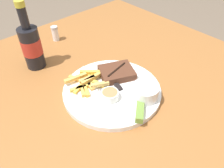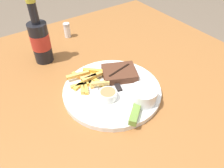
{
  "view_description": "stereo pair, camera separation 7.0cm",
  "coord_description": "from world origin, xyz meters",
  "px_view_note": "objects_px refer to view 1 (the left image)",
  "views": [
    {
      "loc": [
        -0.35,
        -0.38,
        1.28
      ],
      "look_at": [
        0.0,
        0.0,
        0.82
      ],
      "focal_mm": 35.0,
      "sensor_mm": 36.0,
      "label": 1
    },
    {
      "loc": [
        -0.3,
        -0.43,
        1.28
      ],
      "look_at": [
        0.0,
        0.0,
        0.82
      ],
      "focal_mm": 35.0,
      "sensor_mm": 36.0,
      "label": 2
    }
  ],
  "objects_px": {
    "pickle_spear": "(140,112)",
    "salt_shaker": "(55,33)",
    "dipping_sauce_cup": "(110,95)",
    "beer_bottle": "(31,45)",
    "steak_portion": "(117,72)",
    "fork_utensil": "(86,92)",
    "dinner_plate": "(112,91)",
    "knife_utensil": "(112,79)",
    "coleslaw_cup": "(145,92)"
  },
  "relations": [
    {
      "from": "pickle_spear",
      "to": "salt_shaker",
      "type": "bearing_deg",
      "value": 83.78
    },
    {
      "from": "fork_utensil",
      "to": "knife_utensil",
      "type": "bearing_deg",
      "value": 24.87
    },
    {
      "from": "coleslaw_cup",
      "to": "knife_utensil",
      "type": "distance_m",
      "value": 0.13
    },
    {
      "from": "dinner_plate",
      "to": "coleslaw_cup",
      "type": "relative_size",
      "value": 3.9
    },
    {
      "from": "fork_utensil",
      "to": "salt_shaker",
      "type": "relative_size",
      "value": 1.88
    },
    {
      "from": "pickle_spear",
      "to": "coleslaw_cup",
      "type": "bearing_deg",
      "value": 30.2
    },
    {
      "from": "beer_bottle",
      "to": "salt_shaker",
      "type": "relative_size",
      "value": 3.83
    },
    {
      "from": "beer_bottle",
      "to": "knife_utensil",
      "type": "bearing_deg",
      "value": -62.35
    },
    {
      "from": "dinner_plate",
      "to": "coleslaw_cup",
      "type": "xyz_separation_m",
      "value": [
        0.05,
        -0.1,
        0.03
      ]
    },
    {
      "from": "coleslaw_cup",
      "to": "dinner_plate",
      "type": "bearing_deg",
      "value": 115.25
    },
    {
      "from": "pickle_spear",
      "to": "salt_shaker",
      "type": "height_order",
      "value": "salt_shaker"
    },
    {
      "from": "dipping_sauce_cup",
      "to": "salt_shaker",
      "type": "bearing_deg",
      "value": 79.79
    },
    {
      "from": "fork_utensil",
      "to": "beer_bottle",
      "type": "relative_size",
      "value": 0.49
    },
    {
      "from": "steak_portion",
      "to": "pickle_spear",
      "type": "bearing_deg",
      "value": -112.82
    },
    {
      "from": "salt_shaker",
      "to": "dipping_sauce_cup",
      "type": "bearing_deg",
      "value": -100.21
    },
    {
      "from": "coleslaw_cup",
      "to": "pickle_spear",
      "type": "height_order",
      "value": "coleslaw_cup"
    },
    {
      "from": "pickle_spear",
      "to": "salt_shaker",
      "type": "xyz_separation_m",
      "value": [
        0.06,
        0.55,
        0.0
      ]
    },
    {
      "from": "knife_utensil",
      "to": "pickle_spear",
      "type": "bearing_deg",
      "value": -179.34
    },
    {
      "from": "fork_utensil",
      "to": "salt_shaker",
      "type": "xyz_separation_m",
      "value": [
        0.12,
        0.38,
        0.01
      ]
    },
    {
      "from": "dipping_sauce_cup",
      "to": "knife_utensil",
      "type": "xyz_separation_m",
      "value": [
        0.07,
        0.06,
        -0.01
      ]
    },
    {
      "from": "dinner_plate",
      "to": "knife_utensil",
      "type": "xyz_separation_m",
      "value": [
        0.03,
        0.03,
        0.01
      ]
    },
    {
      "from": "coleslaw_cup",
      "to": "fork_utensil",
      "type": "bearing_deg",
      "value": 130.43
    },
    {
      "from": "dinner_plate",
      "to": "salt_shaker",
      "type": "relative_size",
      "value": 4.9
    },
    {
      "from": "dipping_sauce_cup",
      "to": "salt_shaker",
      "type": "xyz_separation_m",
      "value": [
        0.08,
        0.45,
        -0.0
      ]
    },
    {
      "from": "dipping_sauce_cup",
      "to": "pickle_spear",
      "type": "bearing_deg",
      "value": -78.93
    },
    {
      "from": "knife_utensil",
      "to": "coleslaw_cup",
      "type": "bearing_deg",
      "value": -157.4
    },
    {
      "from": "coleslaw_cup",
      "to": "knife_utensil",
      "type": "xyz_separation_m",
      "value": [
        -0.01,
        0.13,
        -0.02
      ]
    },
    {
      "from": "steak_portion",
      "to": "fork_utensil",
      "type": "height_order",
      "value": "steak_portion"
    },
    {
      "from": "dinner_plate",
      "to": "salt_shaker",
      "type": "xyz_separation_m",
      "value": [
        0.05,
        0.42,
        0.02
      ]
    },
    {
      "from": "pickle_spear",
      "to": "beer_bottle",
      "type": "height_order",
      "value": "beer_bottle"
    },
    {
      "from": "dinner_plate",
      "to": "fork_utensil",
      "type": "xyz_separation_m",
      "value": [
        -0.07,
        0.04,
        0.01
      ]
    },
    {
      "from": "knife_utensil",
      "to": "dipping_sauce_cup",
      "type": "bearing_deg",
      "value": 149.14
    },
    {
      "from": "steak_portion",
      "to": "knife_utensil",
      "type": "height_order",
      "value": "steak_portion"
    },
    {
      "from": "steak_portion",
      "to": "knife_utensil",
      "type": "distance_m",
      "value": 0.03
    },
    {
      "from": "dipping_sauce_cup",
      "to": "pickle_spear",
      "type": "xyz_separation_m",
      "value": [
        0.02,
        -0.1,
        -0.01
      ]
    },
    {
      "from": "dinner_plate",
      "to": "pickle_spear",
      "type": "height_order",
      "value": "pickle_spear"
    },
    {
      "from": "dipping_sauce_cup",
      "to": "fork_utensil",
      "type": "distance_m",
      "value": 0.08
    },
    {
      "from": "steak_portion",
      "to": "coleslaw_cup",
      "type": "relative_size",
      "value": 1.73
    },
    {
      "from": "steak_portion",
      "to": "beer_bottle",
      "type": "distance_m",
      "value": 0.32
    },
    {
      "from": "dinner_plate",
      "to": "fork_utensil",
      "type": "distance_m",
      "value": 0.09
    },
    {
      "from": "dinner_plate",
      "to": "steak_portion",
      "type": "height_order",
      "value": "steak_portion"
    },
    {
      "from": "dipping_sauce_cup",
      "to": "salt_shaker",
      "type": "distance_m",
      "value": 0.45
    },
    {
      "from": "pickle_spear",
      "to": "beer_bottle",
      "type": "bearing_deg",
      "value": 102.37
    },
    {
      "from": "knife_utensil",
      "to": "steak_portion",
      "type": "bearing_deg",
      "value": -59.89
    },
    {
      "from": "beer_bottle",
      "to": "dinner_plate",
      "type": "bearing_deg",
      "value": -70.0
    },
    {
      "from": "dipping_sauce_cup",
      "to": "salt_shaker",
      "type": "relative_size",
      "value": 0.83
    },
    {
      "from": "dipping_sauce_cup",
      "to": "beer_bottle",
      "type": "bearing_deg",
      "value": 102.78
    },
    {
      "from": "beer_bottle",
      "to": "fork_utensil",
      "type": "bearing_deg",
      "value": -81.89
    },
    {
      "from": "pickle_spear",
      "to": "knife_utensil",
      "type": "distance_m",
      "value": 0.17
    },
    {
      "from": "salt_shaker",
      "to": "pickle_spear",
      "type": "bearing_deg",
      "value": -96.22
    }
  ]
}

